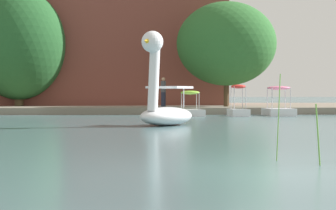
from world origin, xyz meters
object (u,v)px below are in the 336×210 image
object	(u,v)px
tree_broadleaf_right	(226,44)
tree_willow_near_path	(19,45)
pedal_boat_red	(238,107)
pedal_boat_pink	(279,107)
pedal_boat_lime	(190,109)
swan_boat	(164,102)
person_on_path	(163,91)

from	to	relation	value
tree_broadleaf_right	tree_willow_near_path	world-z (taller)	tree_willow_near_path
pedal_boat_red	pedal_boat_pink	bearing A→B (deg)	12.23
pedal_boat_red	tree_broadleaf_right	xyz separation A→B (m)	(0.14, 5.67, 3.62)
pedal_boat_lime	tree_willow_near_path	distance (m)	13.16
pedal_boat_lime	pedal_boat_pink	size ratio (longest dim) A/B	0.94
swan_boat	person_on_path	bearing A→B (deg)	87.75
swan_boat	pedal_boat_lime	bearing A→B (deg)	80.34
pedal_boat_pink	tree_broadleaf_right	size ratio (longest dim) A/B	0.29
swan_boat	person_on_path	distance (m)	15.54
pedal_boat_red	tree_broadleaf_right	world-z (taller)	tree_broadleaf_right
tree_willow_near_path	person_on_path	bearing A→B (deg)	-16.00
swan_boat	tree_willow_near_path	distance (m)	20.13
pedal_boat_lime	pedal_boat_red	world-z (taller)	pedal_boat_red
pedal_boat_lime	pedal_boat_pink	distance (m)	4.60
tree_willow_near_path	person_on_path	size ratio (longest dim) A/B	4.20
pedal_boat_lime	tree_broadleaf_right	distance (m)	7.03
tree_broadleaf_right	person_on_path	size ratio (longest dim) A/B	4.47
tree_broadleaf_right	tree_willow_near_path	xyz separation A→B (m)	(-12.58, 2.27, 0.07)
pedal_boat_lime	tree_broadleaf_right	world-z (taller)	tree_broadleaf_right
pedal_boat_red	tree_willow_near_path	xyz separation A→B (m)	(-12.44, 7.94, 3.70)
tree_broadleaf_right	swan_boat	bearing A→B (deg)	-105.39
pedal_boat_lime	person_on_path	distance (m)	5.32
pedal_boat_lime	tree_broadleaf_right	bearing A→B (deg)	64.41
pedal_boat_pink	tree_broadleaf_right	bearing A→B (deg)	111.29
tree_broadleaf_right	person_on_path	world-z (taller)	tree_broadleaf_right
pedal_boat_pink	tree_broadleaf_right	xyz separation A→B (m)	(-2.03, 5.20, 3.63)
tree_willow_near_path	pedal_boat_pink	bearing A→B (deg)	-27.09
pedal_boat_red	pedal_boat_pink	size ratio (longest dim) A/B	0.79
pedal_boat_red	tree_willow_near_path	size ratio (longest dim) A/B	0.24
tree_willow_near_path	pedal_boat_red	bearing A→B (deg)	-32.56
swan_boat	tree_willow_near_path	xyz separation A→B (m)	(-8.24, 18.06, 3.33)
pedal_boat_lime	tree_willow_near_path	xyz separation A→B (m)	(-10.01, 7.65, 3.81)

